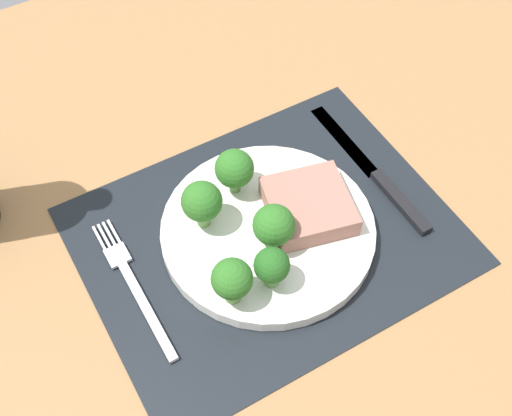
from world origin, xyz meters
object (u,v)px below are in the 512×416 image
Objects in this scene: plate at (268,231)px; knife at (378,176)px; steak at (309,206)px; fork at (134,285)px.

knife is (15.70, 0.53, -0.50)cm from plate.
steak is 0.48× the size of fork.
fork is 0.83× the size of knife.
knife is at bearing 5.74° from steak.
steak is (4.93, -0.55, 2.06)cm from plate.
knife is (10.77, 1.08, -2.56)cm from steak.
knife reaches higher than fork.
plate is 2.63× the size of steak.
fork is 31.59cm from knife.
steak is at bearing -172.81° from knife.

